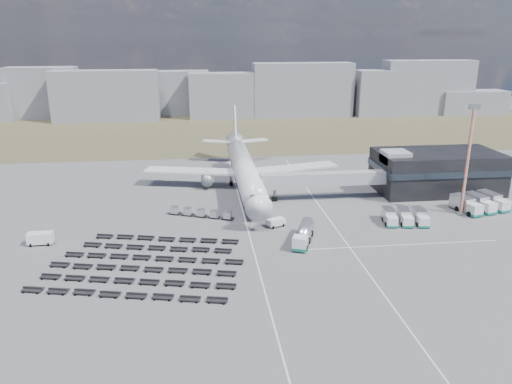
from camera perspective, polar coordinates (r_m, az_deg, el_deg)
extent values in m
plane|color=#565659|center=(99.17, 0.39, -4.94)|extent=(420.00, 420.00, 0.00)
cube|color=brown|center=(204.73, -3.47, 6.92)|extent=(420.00, 90.00, 0.01)
cube|color=silver|center=(103.57, -1.05, -3.93)|extent=(0.25, 110.00, 0.01)
cube|color=silver|center=(106.73, 8.63, -3.46)|extent=(0.25, 110.00, 0.01)
cube|color=silver|center=(98.21, 15.71, -5.87)|extent=(40.00, 0.25, 0.01)
cube|color=black|center=(133.49, 19.95, 2.23)|extent=(30.00, 16.00, 10.00)
cube|color=#262D38|center=(133.19, 20.00, 2.73)|extent=(30.40, 16.40, 1.60)
cube|color=#939399|center=(125.71, 15.65, 3.85)|extent=(6.00, 6.00, 3.00)
cube|color=#939399|center=(119.83, 7.79, 1.51)|extent=(29.80, 3.00, 3.00)
cube|color=#939399|center=(116.77, 1.47, 1.24)|extent=(4.00, 3.60, 3.40)
cylinder|color=slate|center=(118.20, 2.14, 0.15)|extent=(0.70, 0.70, 5.10)
cylinder|color=black|center=(118.85, 2.13, -0.82)|extent=(1.40, 0.90, 1.40)
cylinder|color=white|center=(125.73, -1.30, 2.54)|extent=(5.60, 48.00, 5.60)
cone|color=white|center=(100.53, 0.15, -1.38)|extent=(5.60, 5.00, 5.60)
cone|color=white|center=(152.66, -2.32, 5.56)|extent=(5.60, 8.00, 5.60)
cube|color=black|center=(102.16, 0.02, -0.60)|extent=(2.20, 2.00, 0.80)
cube|color=white|center=(130.35, -7.22, 2.41)|extent=(25.59, 11.38, 0.50)
cube|color=white|center=(132.62, 4.09, 2.77)|extent=(25.59, 11.38, 0.50)
cylinder|color=slate|center=(128.89, -5.63, 1.50)|extent=(3.00, 5.00, 3.00)
cylinder|color=slate|center=(130.57, 2.73, 1.78)|extent=(3.00, 5.00, 3.00)
cube|color=white|center=(154.22, -4.43, 5.80)|extent=(9.49, 5.63, 0.35)
cube|color=white|center=(155.03, -0.35, 5.91)|extent=(9.49, 5.63, 0.35)
cube|color=white|center=(154.51, -2.44, 7.86)|extent=(0.50, 9.06, 11.45)
cylinder|color=slate|center=(107.04, -0.21, -2.48)|extent=(0.50, 0.50, 2.50)
cylinder|color=slate|center=(130.42, -2.86, 1.23)|extent=(0.60, 0.60, 2.50)
cylinder|color=slate|center=(130.98, -0.07, 1.33)|extent=(0.60, 0.60, 2.50)
cylinder|color=black|center=(107.30, -0.20, -2.85)|extent=(0.50, 1.20, 1.20)
cube|color=gray|center=(256.15, -23.17, 10.38)|extent=(31.58, 12.00, 23.40)
cube|color=gray|center=(238.41, -16.80, 10.48)|extent=(46.60, 12.00, 22.48)
cube|color=gray|center=(250.32, -9.04, 11.13)|extent=(31.13, 12.00, 20.94)
cube|color=gray|center=(238.18, -1.40, 11.00)|extent=(50.87, 12.00, 20.78)
cube|color=gray|center=(241.96, 5.33, 11.54)|extent=(46.93, 12.00, 25.02)
cube|color=gray|center=(249.36, 13.43, 10.92)|extent=(18.19, 12.00, 21.52)
cube|color=gray|center=(261.00, 18.97, 11.22)|extent=(43.29, 12.00, 25.87)
cube|color=gray|center=(270.99, 23.38, 9.40)|extent=(33.10, 12.00, 11.42)
cube|color=white|center=(92.08, 5.04, -5.82)|extent=(3.29, 3.29, 2.44)
cube|color=#14715F|center=(92.47, 5.02, -6.36)|extent=(3.42, 3.42, 0.53)
cylinder|color=silver|center=(96.64, 5.55, -4.36)|extent=(5.33, 8.37, 2.65)
cube|color=slate|center=(97.10, 5.53, -5.03)|extent=(5.23, 8.33, 0.37)
cylinder|color=black|center=(95.75, 5.38, -5.53)|extent=(2.99, 2.08, 1.17)
cube|color=white|center=(103.35, 2.30, -3.51)|extent=(4.14, 3.30, 1.60)
cube|color=white|center=(102.83, -23.42, -4.91)|extent=(4.59, 2.12, 2.41)
cube|color=white|center=(132.11, 3.71, 1.60)|extent=(2.63, 6.13, 2.82)
cube|color=#14715F|center=(132.43, 3.70, 1.12)|extent=(2.74, 6.23, 0.45)
cube|color=white|center=(106.42, 15.26, -3.26)|extent=(2.45, 2.36, 2.08)
cube|color=#14715F|center=(106.70, 15.22, -3.67)|extent=(2.55, 2.47, 0.43)
cube|color=silver|center=(109.31, 14.87, -2.46)|extent=(2.85, 4.63, 2.46)
cube|color=white|center=(107.26, 16.93, -3.25)|extent=(2.45, 2.36, 2.08)
cube|color=#14715F|center=(107.54, 16.89, -3.65)|extent=(2.55, 2.47, 0.43)
cube|color=silver|center=(110.12, 16.50, -2.45)|extent=(2.85, 4.63, 2.46)
cube|color=white|center=(108.18, 18.57, -3.23)|extent=(2.45, 2.36, 2.08)
cube|color=#14715F|center=(108.46, 18.53, -3.63)|extent=(2.55, 2.47, 0.43)
cube|color=silver|center=(111.02, 18.10, -2.44)|extent=(2.85, 4.63, 2.46)
cube|color=white|center=(118.61, 23.74, -1.88)|extent=(3.14, 3.06, 2.50)
cube|color=#14715F|center=(118.91, 23.69, -2.32)|extent=(3.28, 3.20, 0.51)
cube|color=silver|center=(121.15, 22.48, -1.10)|extent=(3.91, 5.73, 2.96)
cube|color=white|center=(121.28, 25.06, -1.64)|extent=(3.14, 3.06, 2.50)
cube|color=#14715F|center=(121.57, 25.00, -2.07)|extent=(3.28, 3.20, 0.51)
cube|color=silver|center=(123.76, 23.80, -0.88)|extent=(3.91, 5.73, 2.96)
cube|color=white|center=(124.01, 26.32, -1.41)|extent=(3.14, 3.06, 2.50)
cube|color=#14715F|center=(124.30, 26.26, -1.83)|extent=(3.28, 3.20, 0.51)
cube|color=silver|center=(126.44, 25.06, -0.67)|extent=(3.91, 5.73, 2.96)
cube|color=black|center=(111.53, -9.25, -2.40)|extent=(2.89, 2.36, 0.17)
cube|color=silver|center=(111.25, -9.27, -2.00)|extent=(2.00, 2.00, 1.44)
cube|color=black|center=(110.34, -7.79, -2.55)|extent=(2.89, 2.36, 0.17)
cube|color=silver|center=(110.06, -7.81, -2.15)|extent=(2.00, 2.00, 1.44)
cube|color=black|center=(109.23, -6.30, -2.70)|extent=(2.89, 2.36, 0.17)
cube|color=silver|center=(108.95, -6.32, -2.30)|extent=(2.00, 2.00, 1.44)
cube|color=black|center=(108.20, -4.79, -2.86)|extent=(2.89, 2.36, 0.17)
cube|color=silver|center=(107.91, -4.80, -2.45)|extent=(2.00, 2.00, 1.44)
cube|color=black|center=(107.24, -3.24, -3.02)|extent=(2.89, 2.36, 0.17)
cube|color=silver|center=(106.95, -3.25, -2.61)|extent=(2.00, 2.00, 1.44)
cube|color=black|center=(79.89, -14.94, -11.19)|extent=(32.67, 8.93, 0.75)
cube|color=black|center=(83.47, -13.89, -9.79)|extent=(32.67, 8.93, 0.75)
cube|color=black|center=(87.11, -12.93, -8.50)|extent=(32.67, 8.93, 0.75)
cube|color=black|center=(90.82, -12.05, -7.31)|extent=(32.67, 8.93, 0.75)
cube|color=black|center=(94.58, -11.25, -6.22)|extent=(28.63, 8.01, 0.75)
cube|color=black|center=(98.39, -10.51, -5.21)|extent=(28.63, 8.01, 0.75)
cylinder|color=#BB3D1E|center=(116.06, 22.99, 3.10)|extent=(0.66, 0.66, 23.43)
cube|color=slate|center=(113.92, 23.72, 8.94)|extent=(2.31, 0.97, 1.12)
cube|color=#565659|center=(119.23, 22.33, -2.28)|extent=(1.87, 1.87, 0.28)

